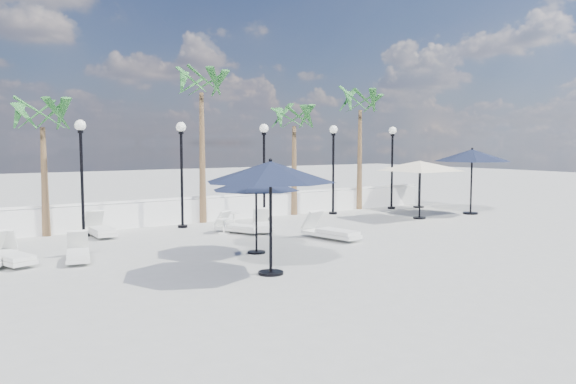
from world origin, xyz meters
TOP-DOWN VIEW (x-y plane):
  - ground at (0.00, 0.00)m, footprint 100.00×100.00m
  - balustrade at (0.00, 7.50)m, footprint 26.00×0.30m
  - lamppost_2 at (-3.50, 6.50)m, footprint 0.36×0.36m
  - lamppost_3 at (0.00, 6.50)m, footprint 0.36×0.36m
  - lamppost_4 at (3.50, 6.50)m, footprint 0.36×0.36m
  - lamppost_5 at (7.00, 6.50)m, footprint 0.36×0.36m
  - lamppost_6 at (10.50, 6.50)m, footprint 0.36×0.36m
  - palm_1 at (-4.50, 7.30)m, footprint 2.60×2.60m
  - palm_2 at (1.20, 7.30)m, footprint 2.60×2.60m
  - palm_3 at (5.50, 7.30)m, footprint 2.60×2.60m
  - palm_4 at (9.20, 7.30)m, footprint 2.60×2.60m
  - lounger_1 at (-6.23, 3.10)m, footprint 1.21×2.05m
  - lounger_2 at (-3.04, 6.22)m, footprint 0.66×1.94m
  - lounger_3 at (-4.62, 2.59)m, footprint 0.95×1.83m
  - lounger_4 at (1.99, 4.12)m, footprint 1.29×1.89m
  - lounger_5 at (2.93, 1.51)m, footprint 1.03×2.16m
  - lounger_6 at (1.08, 4.25)m, footprint 1.23×1.83m
  - side_table_1 at (0.64, 4.47)m, footprint 0.52×0.52m
  - side_table_2 at (1.96, 6.20)m, footprint 0.46×0.46m
  - parasol_navy_left at (-1.21, -1.48)m, footprint 3.09×3.09m
  - parasol_navy_mid at (-0.19, 0.89)m, footprint 2.49×2.49m
  - parasol_navy_right at (12.00, 3.19)m, footprint 3.22×3.22m
  - parasol_cream_sq_a at (9.02, 3.38)m, footprint 5.04×5.04m
  - parasol_cream_sq_b at (12.00, 6.20)m, footprint 4.80×4.80m

SIDE VIEW (x-z plane):
  - ground at x=0.00m, z-range 0.00..0.00m
  - lounger_3 at x=-4.62m, z-range -0.11..0.55m
  - lounger_6 at x=1.08m, z-range -0.11..0.55m
  - lounger_4 at x=1.99m, z-range -0.11..0.57m
  - lounger_2 at x=-3.04m, z-range -0.12..0.60m
  - lounger_1 at x=-6.23m, z-range -0.12..0.61m
  - lounger_5 at x=2.93m, z-range -0.13..0.65m
  - side_table_2 at x=1.96m, z-range 0.05..0.49m
  - side_table_1 at x=0.64m, z-range 0.05..0.56m
  - balustrade at x=0.00m, z-range -0.04..0.97m
  - parasol_navy_mid at x=-0.19m, z-range 0.84..3.08m
  - parasol_cream_sq_b at x=12.00m, z-range 1.02..3.43m
  - parasol_cream_sq_a at x=9.02m, z-range 1.05..3.53m
  - parasol_navy_left at x=-1.21m, z-range 1.04..3.77m
  - lamppost_2 at x=-3.50m, z-range 0.57..4.41m
  - lamppost_3 at x=0.00m, z-range 0.57..4.41m
  - lamppost_4 at x=3.50m, z-range 0.57..4.41m
  - lamppost_5 at x=7.00m, z-range 0.57..4.41m
  - lamppost_6 at x=10.50m, z-range 0.57..4.41m
  - parasol_navy_right at x=12.00m, z-range 1.09..3.98m
  - palm_1 at x=-4.50m, z-range 1.40..6.10m
  - palm_3 at x=5.50m, z-range 1.50..6.40m
  - palm_4 at x=9.20m, z-range 1.88..7.58m
  - palm_2 at x=1.20m, z-range 2.07..8.17m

